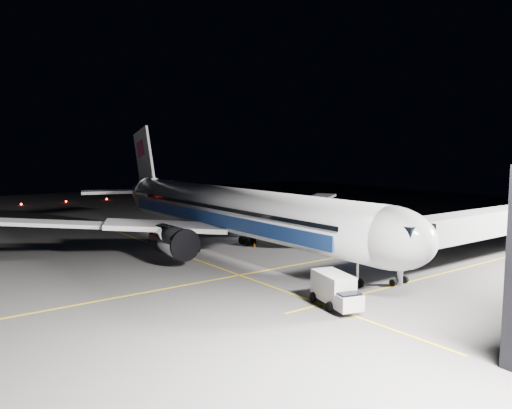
{
  "coord_description": "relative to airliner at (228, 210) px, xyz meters",
  "views": [
    {
      "loc": [
        51.08,
        -34.38,
        12.9
      ],
      "look_at": [
        1.75,
        2.25,
        6.0
      ],
      "focal_mm": 35.0,
      "sensor_mm": 36.0,
      "label": 1
    }
  ],
  "objects": [
    {
      "name": "ground",
      "position": [
        1.08,
        0.0,
        -5.16
      ],
      "size": [
        200.0,
        200.0,
        0.0
      ],
      "primitive_type": "plane",
      "color": "#4C4C4F",
      "rests_on": "ground"
    },
    {
      "name": "guide_line_main",
      "position": [
        11.08,
        0.0,
        -5.16
      ],
      "size": [
        0.25,
        80.0,
        0.01
      ],
      "primitive_type": "cube",
      "color": "gold",
      "rests_on": "ground"
    },
    {
      "name": "guide_line_cross",
      "position": [
        1.08,
        -6.0,
        -5.16
      ],
      "size": [
        70.0,
        0.25,
        0.01
      ],
      "primitive_type": "cube",
      "color": "gold",
      "rests_on": "ground"
    },
    {
      "name": "guide_line_side",
      "position": [
        23.08,
        10.0,
        -5.16
      ],
      "size": [
        0.25,
        40.0,
        0.01
      ],
      "primitive_type": "cube",
      "color": "gold",
      "rests_on": "ground"
    },
    {
      "name": "airliner",
      "position": [
        0.0,
        0.0,
        0.0
      ],
      "size": [
        61.48,
        54.22,
        16.64
      ],
      "color": "silver",
      "rests_on": "ground"
    },
    {
      "name": "jet_bridge",
      "position": [
        23.08,
        18.06,
        -0.58
      ],
      "size": [
        3.6,
        34.4,
        6.3
      ],
      "color": "#B2B2B7",
      "rests_on": "ground"
    },
    {
      "name": "taxiway_lights",
      "position": [
        -70.92,
        0.0,
        -4.94
      ],
      "size": [
        0.44,
        60.44,
        0.44
      ],
      "color": "#FF140A",
      "rests_on": "ground"
    },
    {
      "name": "service_truck",
      "position": [
        24.25,
        -5.52,
        -3.71
      ],
      "size": [
        5.67,
        3.49,
        2.71
      ],
      "rotation": [
        0.0,
        0.0,
        -0.28
      ],
      "color": "silver",
      "rests_on": "ground"
    },
    {
      "name": "baggage_tug",
      "position": [
        -5.04,
        10.64,
        -4.31
      ],
      "size": [
        2.84,
        2.42,
        1.86
      ],
      "rotation": [
        0.0,
        0.0,
        -0.16
      ],
      "color": "black",
      "rests_on": "ground"
    },
    {
      "name": "safety_cone_a",
      "position": [
        -4.1,
        6.92,
        -4.86
      ],
      "size": [
        0.4,
        0.4,
        0.6
      ],
      "primitive_type": "cone",
      "color": "#E25609",
      "rests_on": "ground"
    },
    {
      "name": "safety_cone_b",
      "position": [
        0.13,
        4.0,
        -4.86
      ],
      "size": [
        0.4,
        0.4,
        0.6
      ],
      "primitive_type": "cone",
      "color": "#E25609",
      "rests_on": "ground"
    },
    {
      "name": "safety_cone_c",
      "position": [
        2.04,
        14.0,
        -4.84
      ],
      "size": [
        0.43,
        0.43,
        0.65
      ],
      "primitive_type": "cone",
      "color": "#E25609",
      "rests_on": "ground"
    }
  ]
}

